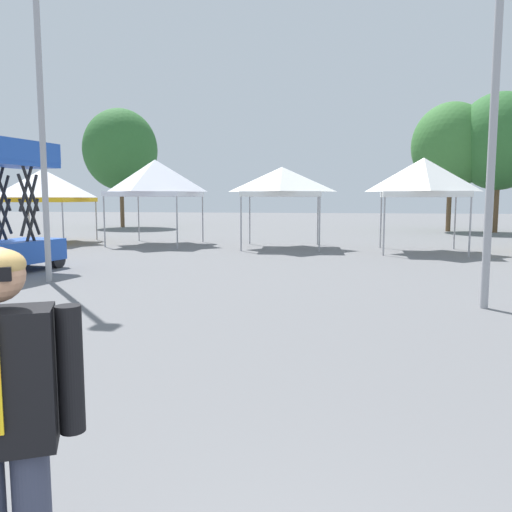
# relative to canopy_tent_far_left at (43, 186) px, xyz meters

# --- Properties ---
(canopy_tent_far_left) EXTENTS (3.77, 3.77, 3.28)m
(canopy_tent_far_left) POSITION_rel_canopy_tent_far_left_xyz_m (0.00, 0.00, 0.00)
(canopy_tent_far_left) COLOR #9E9EA3
(canopy_tent_far_left) RESTS_ON ground
(canopy_tent_behind_center) EXTENTS (3.52, 3.52, 3.64)m
(canopy_tent_behind_center) POSITION_rel_canopy_tent_far_left_xyz_m (5.23, 0.03, 0.29)
(canopy_tent_behind_center) COLOR #9E9EA3
(canopy_tent_behind_center) RESTS_ON ground
(canopy_tent_center) EXTENTS (3.27, 3.27, 3.23)m
(canopy_tent_center) POSITION_rel_canopy_tent_far_left_xyz_m (10.77, -0.60, 0.08)
(canopy_tent_center) COLOR #9E9EA3
(canopy_tent_center) RESTS_ON ground
(canopy_tent_far_right) EXTENTS (3.08, 3.08, 3.46)m
(canopy_tent_far_right) POSITION_rel_canopy_tent_far_left_xyz_m (16.04, -1.53, 0.19)
(canopy_tent_far_right) COLOR #9E9EA3
(canopy_tent_far_right) RESTS_ON ground
(scissor_lift) EXTENTS (1.79, 2.51, 3.50)m
(scissor_lift) POSITION_rel_canopy_tent_far_left_xyz_m (4.33, -8.35, -1.46)
(scissor_lift) COLOR black
(scissor_lift) RESTS_ON ground
(person_foreground) EXTENTS (0.60, 0.40, 1.78)m
(person_foreground) POSITION_rel_canopy_tent_far_left_xyz_m (11.58, -19.00, -1.52)
(person_foreground) COLOR #33384C
(person_foreground) RESTS_ON ground
(light_pole_near_lift) EXTENTS (0.36, 0.36, 8.51)m
(light_pole_near_lift) POSITION_rel_canopy_tent_far_left_xyz_m (6.15, -9.83, 2.26)
(light_pole_near_lift) COLOR #9E9EA3
(light_pole_near_lift) RESTS_ON ground
(light_pole_opposite_side) EXTENTS (0.36, 0.36, 7.57)m
(light_pole_opposite_side) POSITION_rel_canopy_tent_far_left_xyz_m (15.61, -11.32, 1.78)
(light_pole_opposite_side) COLOR #9E9EA3
(light_pole_opposite_side) RESTS_ON ground
(tree_behind_tents_right) EXTENTS (5.06, 5.06, 8.04)m
(tree_behind_tents_right) POSITION_rel_canopy_tent_far_left_xyz_m (22.14, 10.57, 2.70)
(tree_behind_tents_right) COLOR brown
(tree_behind_tents_right) RESTS_ON ground
(tree_behind_tents_center) EXTENTS (5.04, 5.04, 8.11)m
(tree_behind_tents_center) POSITION_rel_canopy_tent_far_left_xyz_m (-1.86, 12.51, 2.77)
(tree_behind_tents_center) COLOR brown
(tree_behind_tents_center) RESTS_ON ground
(tree_behind_tents_left) EXTENTS (4.66, 4.66, 7.67)m
(tree_behind_tents_left) POSITION_rel_canopy_tent_far_left_xyz_m (19.64, 11.22, 2.55)
(tree_behind_tents_left) COLOR brown
(tree_behind_tents_left) RESTS_ON ground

